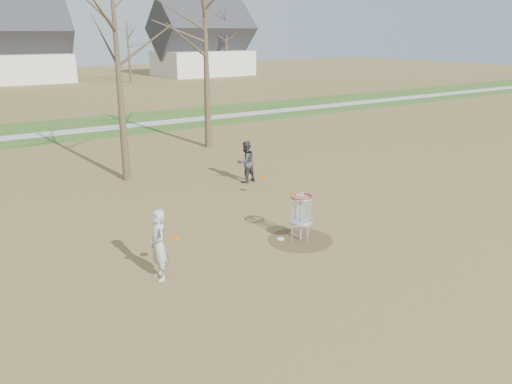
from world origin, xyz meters
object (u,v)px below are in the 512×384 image
player_standing (158,245)px  disc_golf_basket (301,209)px  player_throwing (246,162)px  disc_grounded (280,239)px

player_standing → disc_golf_basket: player_standing is taller
player_throwing → disc_grounded: 5.81m
player_standing → disc_grounded: bearing=98.8°
disc_grounded → disc_golf_basket: disc_golf_basket is taller
disc_grounded → disc_golf_basket: bearing=-37.8°
player_standing → player_throwing: (5.94, 5.66, -0.05)m
player_throwing → disc_grounded: bearing=58.3°
player_standing → player_throwing: size_ratio=1.06×
player_throwing → disc_golf_basket: player_throwing is taller
disc_golf_basket → player_standing: bearing=179.9°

